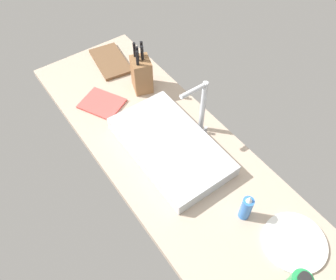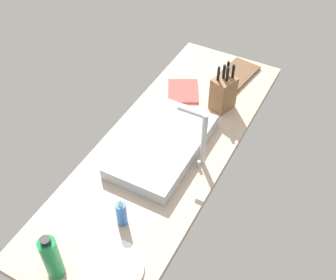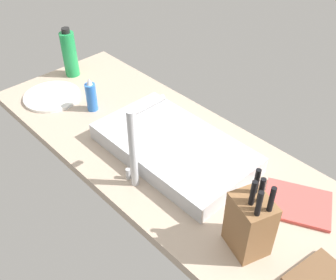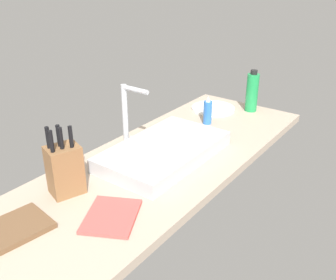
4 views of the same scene
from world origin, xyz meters
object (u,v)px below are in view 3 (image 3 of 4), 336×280
dish_towel (297,204)px  dinner_plate (52,96)px  faucet (136,142)px  soap_bottle (91,96)px  sink_basin (173,148)px  water_bottle (70,54)px  knife_block (250,223)px

dish_towel → dinner_plate: bearing=12.5°
faucet → dinner_plate: size_ratio=1.21×
soap_bottle → dish_towel: bearing=-169.7°
sink_basin → soap_bottle: bearing=5.6°
water_bottle → faucet: bearing=162.9°
sink_basin → water_bottle: 72.97cm
faucet → water_bottle: 77.80cm
soap_bottle → dish_towel: 87.27cm
knife_block → dinner_plate: (103.02, -0.04, -8.87)cm
knife_block → dish_towel: bearing=-75.3°
soap_bottle → dish_towel: soap_bottle is taller
water_bottle → dinner_plate: bearing=121.8°
faucet → water_bottle: size_ratio=1.27×
faucet → knife_block: bearing=-172.0°
faucet → dish_towel: 52.91cm
knife_block → dinner_plate: bearing=19.0°
soap_bottle → dish_towel: size_ratio=0.73×
soap_bottle → faucet: bearing=163.4°
sink_basin → dish_towel: (-43.07, -11.43, -2.47)cm
sink_basin → soap_bottle: (42.60, 4.15, 3.26)cm
water_bottle → knife_block: bearing=171.4°
soap_bottle → water_bottle: water_bottle is taller
sink_basin → knife_block: size_ratio=2.18×
soap_bottle → sink_basin: bearing=-174.4°
dish_towel → soap_bottle: bearing=10.3°
faucet → dish_towel: faucet is taller
dish_towel → sink_basin: bearing=14.9°
water_bottle → dinner_plate: (-10.69, 17.25, -9.93)cm
knife_block → water_bottle: size_ratio=1.14×
knife_block → dish_towel: (-1.75, -23.20, -8.87)cm
soap_bottle → water_bottle: (29.78, -9.68, 4.20)cm
faucet → dinner_plate: faucet is taller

